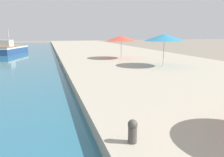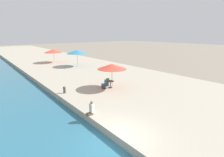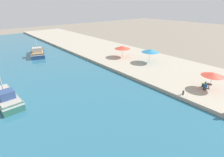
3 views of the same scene
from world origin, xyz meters
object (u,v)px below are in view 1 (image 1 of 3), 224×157
Objects in this scene: cafe_umbrella_striped at (121,38)px; fishing_boat_mid at (9,49)px; cafe_umbrella_white at (164,37)px; mooring_bollard at (133,130)px.

fishing_boat_mid is at bearing 131.98° from cafe_umbrella_striped.
mooring_bollard is at bearing -122.61° from cafe_umbrella_white.
cafe_umbrella_white is (15.58, -21.97, 2.19)m from fishing_boat_mid.
cafe_umbrella_striped reaches higher than mooring_bollard.
cafe_umbrella_white reaches higher than mooring_bollard.
cafe_umbrella_white is at bearing -37.49° from fishing_boat_mid.
cafe_umbrella_white is 14.32m from mooring_bollard.
fishing_boat_mid is at bearing 103.20° from mooring_bollard.
mooring_bollard is at bearing -59.64° from fishing_boat_mid.
fishing_boat_mid is 12.70× the size of mooring_bollard.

